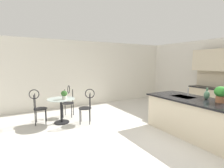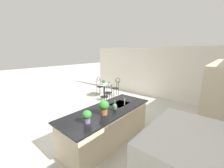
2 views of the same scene
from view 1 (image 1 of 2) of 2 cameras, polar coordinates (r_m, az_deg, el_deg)
name	(u,v)px [view 1 (image 1 of 2)]	position (r m, az deg, el deg)	size (l,w,h in m)	color
ground_plane	(166,141)	(4.44, 17.33, -17.37)	(40.00, 40.00, 0.00)	beige
wall_left_window	(93,73)	(7.62, -6.27, 3.57)	(0.12, 7.80, 2.70)	silver
kitchen_island	(202,119)	(4.74, 27.42, -10.26)	(2.80, 1.06, 0.92)	beige
bistro_table	(61,108)	(5.46, -16.33, -7.69)	(0.80, 0.80, 0.74)	black
chair_near_window	(87,104)	(5.24, -8.26, -6.67)	(0.51, 0.52, 1.04)	black
chair_by_island	(38,105)	(5.56, -23.12, -6.39)	(0.45, 0.51, 1.04)	black
chair_toward_desk	(68,99)	(6.06, -14.17, -4.94)	(0.52, 0.52, 1.04)	black
sink_faucet	(188,92)	(5.07, 23.73, -2.41)	(0.02, 0.02, 0.22)	#B2B5BA
potted_plant_on_table	(64,94)	(5.27, -15.45, -3.29)	(0.18, 0.18, 0.26)	beige
potted_plant_counter_near	(220,93)	(4.57, 32.07, -2.61)	(0.26, 0.26, 0.37)	#9E603D
vase_on_counter	(207,95)	(4.81, 28.70, -3.16)	(0.13, 0.13, 0.29)	#4C7A5B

